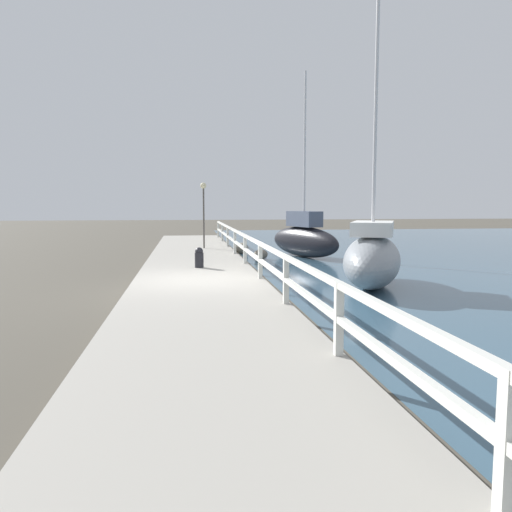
# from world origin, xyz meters

# --- Properties ---
(ground_plane) EXTENTS (120.00, 120.00, 0.00)m
(ground_plane) POSITION_xyz_m (0.00, 0.00, 0.00)
(ground_plane) COLOR #4C473D
(dock_walkway) EXTENTS (3.24, 36.00, 0.33)m
(dock_walkway) POSITION_xyz_m (0.00, 0.00, 0.16)
(dock_walkway) COLOR #9E998E
(dock_walkway) RESTS_ON ground
(railing) EXTENTS (0.10, 32.50, 0.91)m
(railing) POSITION_xyz_m (1.52, 0.00, 0.96)
(railing) COLOR silver
(railing) RESTS_ON dock_walkway
(boulder_mid_strip) EXTENTS (0.55, 0.49, 0.41)m
(boulder_mid_strip) POSITION_xyz_m (2.63, 7.23, 0.21)
(boulder_mid_strip) COLOR slate
(boulder_mid_strip) RESTS_ON ground
(boulder_near_dock) EXTENTS (0.64, 0.58, 0.48)m
(boulder_near_dock) POSITION_xyz_m (2.13, 9.82, 0.24)
(boulder_near_dock) COLOR gray
(boulder_near_dock) RESTS_ON ground
(mooring_bollard) EXTENTS (0.26, 0.26, 0.60)m
(mooring_bollard) POSITION_xyz_m (0.06, 2.40, 0.63)
(mooring_bollard) COLOR black
(mooring_bollard) RESTS_ON dock_walkway
(dock_lamp) EXTENTS (0.26, 0.26, 2.77)m
(dock_lamp) POSITION_xyz_m (0.45, 9.00, 2.39)
(dock_lamp) COLOR #514C47
(dock_lamp) RESTS_ON dock_walkway
(sailboat_black) EXTENTS (2.45, 4.83, 7.53)m
(sailboat_black) POSITION_xyz_m (4.55, 7.94, 0.78)
(sailboat_black) COLOR black
(sailboat_black) RESTS_ON water_surface
(sailboat_gray) EXTENTS (3.09, 4.51, 8.35)m
(sailboat_gray) POSITION_xyz_m (4.54, 0.22, 0.78)
(sailboat_gray) COLOR gray
(sailboat_gray) RESTS_ON water_surface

